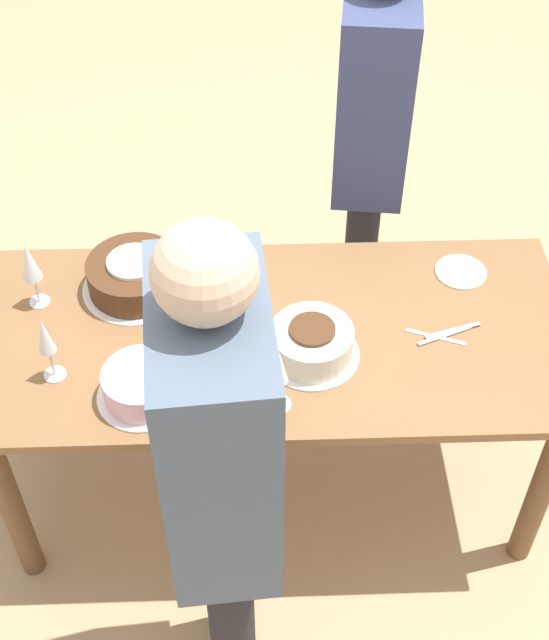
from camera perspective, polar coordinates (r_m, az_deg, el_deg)
ground_plane at (r=3.06m, az=0.00°, el=-10.11°), size 12.00×12.00×0.00m
dining_table at (r=2.57m, az=0.00°, el=-2.50°), size 1.67×0.74×0.72m
cake_center_white at (r=2.40m, az=2.39°, el=-1.46°), size 0.27×0.27×0.11m
cake_front_chocolate at (r=2.61m, az=-8.91°, el=2.84°), size 0.32×0.32×0.11m
cake_back_decorated at (r=2.33m, az=-8.48°, el=-4.15°), size 0.24×0.24×0.09m
wine_glass_near at (r=2.56m, az=-15.40°, el=3.51°), size 0.06×0.06×0.22m
wine_glass_far at (r=2.35m, az=-14.46°, el=-1.16°), size 0.06×0.06×0.21m
wine_glass_extra at (r=2.21m, az=0.20°, el=-3.09°), size 0.07×0.07×0.22m
dessert_plate_left at (r=2.72m, az=11.83°, el=3.03°), size 0.15×0.15×0.01m
fork_pile at (r=2.52m, az=10.83°, el=-0.89°), size 0.22×0.08×0.01m
person_cutting at (r=2.90m, az=6.20°, el=12.13°), size 0.27×0.43×1.55m
person_watching at (r=1.88m, az=-3.52°, el=-9.53°), size 0.25×0.42×1.64m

